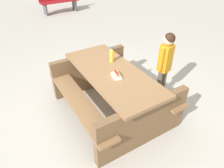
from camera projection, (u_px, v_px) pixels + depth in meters
The scene contains 6 objects.
ground_plane at pixel (112, 110), 3.36m from camera, with size 30.00×30.00×0.00m, color #B7B2A8.
picnic_table at pixel (112, 88), 3.10m from camera, with size 1.86×1.48×0.75m.
soda_bottle at pixel (112, 55), 3.10m from camera, with size 0.06×0.06×0.24m.
hotdog_tray at pixel (116, 75), 2.78m from camera, with size 0.20×0.15×0.08m.
child_in_coat at pixel (166, 58), 3.23m from camera, with size 0.20×0.29×1.19m.
park_bench_near at pixel (59, 0), 7.85m from camera, with size 0.44×1.51×0.85m.
Camera 1 is at (2.08, -1.40, 2.28)m, focal length 32.28 mm.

